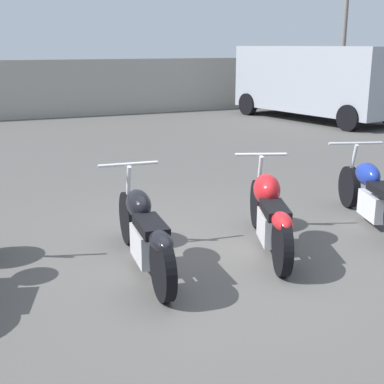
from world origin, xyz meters
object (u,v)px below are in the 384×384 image
at_px(motorcycle_slot_1, 145,232).
at_px(motorcycle_slot_3, 374,195).
at_px(motorcycle_slot_2, 270,213).
at_px(parked_van, 317,79).

bearing_deg(motorcycle_slot_1, motorcycle_slot_3, 8.65).
relative_size(motorcycle_slot_1, motorcycle_slot_2, 1.08).
relative_size(motorcycle_slot_2, parked_van, 0.35).
relative_size(motorcycle_slot_1, motorcycle_slot_3, 1.05).
xyz_separation_m(motorcycle_slot_1, motorcycle_slot_3, (3.09, 0.21, -0.01)).
xyz_separation_m(motorcycle_slot_2, motorcycle_slot_3, (1.64, 0.20, -0.03)).
distance_m(motorcycle_slot_2, parked_van, 11.14).
xyz_separation_m(motorcycle_slot_3, parked_van, (5.23, 8.53, 0.81)).
distance_m(motorcycle_slot_1, parked_van, 12.09).
bearing_deg(motorcycle_slot_3, motorcycle_slot_1, -158.35).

